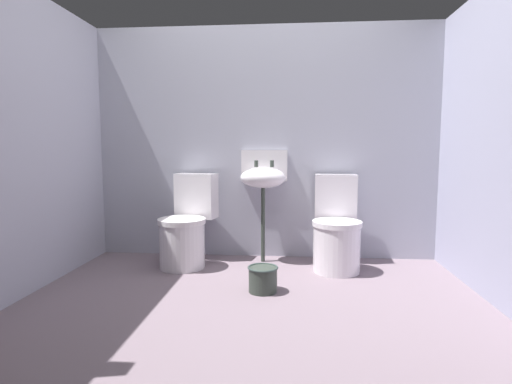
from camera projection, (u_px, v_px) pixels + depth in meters
The scene contains 8 objects.
ground_plane at pixel (252, 309), 2.69m from camera, with size 3.50×2.79×0.08m, color slate.
wall_back at pixel (265, 143), 3.80m from camera, with size 3.50×0.10×2.10m, color #A6A7B7.
wall_left at pixel (20, 142), 2.81m from camera, with size 0.10×2.59×2.10m, color #A9A9BC.
wall_right at pixel (512, 141), 2.53m from camera, with size 0.10×2.59×2.10m, color #A1A1BB.
toilet_left at pixel (187, 228), 3.54m from camera, with size 0.49×0.65×0.78m.
toilet_right at pixel (336, 231), 3.43m from camera, with size 0.42×0.61×0.78m.
sink at pixel (264, 177), 3.62m from camera, with size 0.42×0.35×0.99m.
bucket at pixel (263, 278), 2.89m from camera, with size 0.22×0.22×0.18m.
Camera 1 is at (0.25, -2.58, 1.01)m, focal length 28.86 mm.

